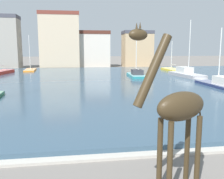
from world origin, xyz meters
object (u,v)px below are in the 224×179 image
giraffe_statue (177,110)px  sailboat_teal (136,75)px  sailboat_grey (188,75)px  sailboat_yellow (171,70)px  sailboat_orange (31,70)px  sailboat_navy (218,85)px

giraffe_statue → sailboat_teal: (6.31, 30.58, -2.17)m
sailboat_grey → sailboat_yellow: size_ratio=1.13×
sailboat_grey → sailboat_orange: sailboat_grey is taller
sailboat_teal → sailboat_navy: size_ratio=0.77×
sailboat_orange → sailboat_navy: bearing=-45.8°
sailboat_navy → sailboat_yellow: 21.31m
sailboat_grey → sailboat_yellow: 11.54m
sailboat_yellow → sailboat_orange: 27.14m
sailboat_yellow → sailboat_orange: size_ratio=1.11×
giraffe_statue → sailboat_grey: (13.76, 28.40, -2.06)m
giraffe_statue → sailboat_navy: (12.77, 18.68, -2.15)m
sailboat_grey → sailboat_orange: 29.32m
giraffe_statue → sailboat_orange: (-11.37, 43.52, -2.31)m
sailboat_teal → sailboat_navy: 13.54m
sailboat_yellow → giraffe_statue: bearing=-111.3°
sailboat_orange → sailboat_teal: bearing=-36.2°
sailboat_teal → sailboat_navy: (6.46, -11.90, 0.02)m
sailboat_yellow → sailboat_orange: sailboat_orange is taller
giraffe_statue → sailboat_navy: 22.73m
giraffe_statue → sailboat_navy: sailboat_navy is taller
giraffe_statue → sailboat_yellow: (15.52, 39.80, -2.27)m
giraffe_statue → sailboat_grey: bearing=64.2°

